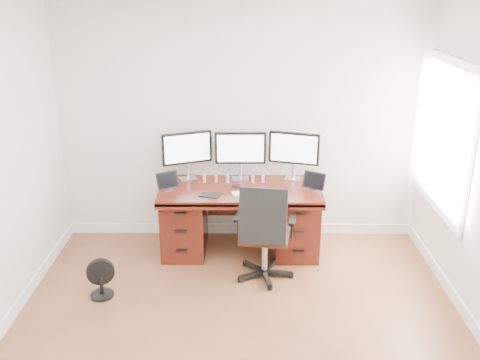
{
  "coord_description": "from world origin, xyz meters",
  "views": [
    {
      "loc": [
        0.04,
        -3.45,
        2.81
      ],
      "look_at": [
        0.0,
        1.5,
        0.95
      ],
      "focal_mm": 40.0,
      "sensor_mm": 36.0,
      "label": 1
    }
  ],
  "objects_px": {
    "desk": "(240,217)",
    "office_chair": "(264,248)",
    "floor_fan": "(101,279)",
    "keyboard": "(244,193)",
    "monitor_center": "(240,150)"
  },
  "relations": [
    {
      "from": "desk",
      "to": "monitor_center",
      "type": "bearing_deg",
      "value": 90.0
    },
    {
      "from": "desk",
      "to": "monitor_center",
      "type": "distance_m",
      "value": 0.72
    },
    {
      "from": "monitor_center",
      "to": "keyboard",
      "type": "height_order",
      "value": "monitor_center"
    },
    {
      "from": "floor_fan",
      "to": "monitor_center",
      "type": "bearing_deg",
      "value": 26.05
    },
    {
      "from": "monitor_center",
      "to": "office_chair",
      "type": "bearing_deg",
      "value": -74.81
    },
    {
      "from": "keyboard",
      "to": "monitor_center",
      "type": "bearing_deg",
      "value": 84.78
    },
    {
      "from": "floor_fan",
      "to": "keyboard",
      "type": "relative_size",
      "value": 1.5
    },
    {
      "from": "desk",
      "to": "office_chair",
      "type": "height_order",
      "value": "office_chair"
    },
    {
      "from": "monitor_center",
      "to": "keyboard",
      "type": "bearing_deg",
      "value": -84.93
    },
    {
      "from": "desk",
      "to": "office_chair",
      "type": "xyz_separation_m",
      "value": [
        0.24,
        -0.61,
        -0.06
      ]
    },
    {
      "from": "office_chair",
      "to": "keyboard",
      "type": "height_order",
      "value": "office_chair"
    },
    {
      "from": "office_chair",
      "to": "desk",
      "type": "bearing_deg",
      "value": 120.06
    },
    {
      "from": "floor_fan",
      "to": "desk",
      "type": "bearing_deg",
      "value": 19.76
    },
    {
      "from": "floor_fan",
      "to": "keyboard",
      "type": "xyz_separation_m",
      "value": [
        1.35,
        0.74,
        0.57
      ]
    },
    {
      "from": "office_chair",
      "to": "floor_fan",
      "type": "bearing_deg",
      "value": -159.21
    }
  ]
}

